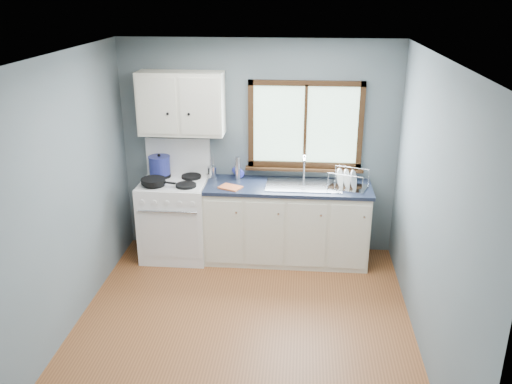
# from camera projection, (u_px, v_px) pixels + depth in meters

# --- Properties ---
(floor) EXTENTS (3.20, 3.60, 0.02)m
(floor) POSITION_uv_depth(u_px,v_px,m) (242.00, 331.00, 5.08)
(floor) COLOR brown
(floor) RESTS_ON ground
(ceiling) EXTENTS (3.20, 3.60, 0.02)m
(ceiling) POSITION_uv_depth(u_px,v_px,m) (239.00, 57.00, 4.18)
(ceiling) COLOR white
(ceiling) RESTS_ON wall_back
(wall_back) EXTENTS (3.20, 0.02, 2.50)m
(wall_back) POSITION_uv_depth(u_px,v_px,m) (259.00, 148.00, 6.31)
(wall_back) COLOR slate
(wall_back) RESTS_ON ground
(wall_front) EXTENTS (3.20, 0.02, 2.50)m
(wall_front) POSITION_uv_depth(u_px,v_px,m) (203.00, 333.00, 2.94)
(wall_front) COLOR slate
(wall_front) RESTS_ON ground
(wall_left) EXTENTS (0.02, 3.60, 2.50)m
(wall_left) POSITION_uv_depth(u_px,v_px,m) (59.00, 201.00, 4.76)
(wall_left) COLOR slate
(wall_left) RESTS_ON ground
(wall_right) EXTENTS (0.02, 3.60, 2.50)m
(wall_right) POSITION_uv_depth(u_px,v_px,m) (433.00, 214.00, 4.50)
(wall_right) COLOR slate
(wall_right) RESTS_ON ground
(gas_range) EXTENTS (0.76, 0.69, 1.36)m
(gas_range) POSITION_uv_depth(u_px,v_px,m) (175.00, 216.00, 6.35)
(gas_range) COLOR white
(gas_range) RESTS_ON floor
(base_cabinets) EXTENTS (1.85, 0.60, 0.88)m
(base_cabinets) POSITION_uv_depth(u_px,v_px,m) (287.00, 226.00, 6.29)
(base_cabinets) COLOR silver
(base_cabinets) RESTS_ON floor
(countertop) EXTENTS (1.89, 0.64, 0.04)m
(countertop) POSITION_uv_depth(u_px,v_px,m) (287.00, 187.00, 6.11)
(countertop) COLOR black
(countertop) RESTS_ON base_cabinets
(sink) EXTENTS (0.84, 0.46, 0.44)m
(sink) POSITION_uv_depth(u_px,v_px,m) (303.00, 191.00, 6.11)
(sink) COLOR silver
(sink) RESTS_ON countertop
(window) EXTENTS (1.36, 0.10, 1.03)m
(window) POSITION_uv_depth(u_px,v_px,m) (305.00, 131.00, 6.15)
(window) COLOR #9EC6A8
(window) RESTS_ON wall_back
(upper_cabinets) EXTENTS (0.95, 0.35, 0.70)m
(upper_cabinets) POSITION_uv_depth(u_px,v_px,m) (181.00, 103.00, 6.02)
(upper_cabinets) COLOR silver
(upper_cabinets) RESTS_ON wall_back
(skillet) EXTENTS (0.44, 0.33, 0.05)m
(skillet) POSITION_uv_depth(u_px,v_px,m) (154.00, 181.00, 6.03)
(skillet) COLOR black
(skillet) RESTS_ON gas_range
(stockpot) EXTENTS (0.26, 0.26, 0.25)m
(stockpot) POSITION_uv_depth(u_px,v_px,m) (160.00, 165.00, 6.30)
(stockpot) COLOR navy
(stockpot) RESTS_ON gas_range
(utensil_crock) EXTENTS (0.13, 0.13, 0.34)m
(utensil_crock) POSITION_uv_depth(u_px,v_px,m) (212.00, 172.00, 6.33)
(utensil_crock) COLOR silver
(utensil_crock) RESTS_ON countertop
(thermos) EXTENTS (0.08, 0.08, 0.27)m
(thermos) POSITION_uv_depth(u_px,v_px,m) (238.00, 168.00, 6.23)
(thermos) COLOR silver
(thermos) RESTS_ON countertop
(soap_bottle) EXTENTS (0.14, 0.14, 0.28)m
(soap_bottle) POSITION_uv_depth(u_px,v_px,m) (240.00, 167.00, 6.25)
(soap_bottle) COLOR #353DD2
(soap_bottle) RESTS_ON countertop
(dish_towel) EXTENTS (0.28, 0.25, 0.02)m
(dish_towel) POSITION_uv_depth(u_px,v_px,m) (230.00, 187.00, 6.01)
(dish_towel) COLOR #D36737
(dish_towel) RESTS_ON countertop
(dish_rack) EXTENTS (0.48, 0.42, 0.21)m
(dish_rack) POSITION_uv_depth(u_px,v_px,m) (347.00, 183.00, 6.01)
(dish_rack) COLOR silver
(dish_rack) RESTS_ON countertop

